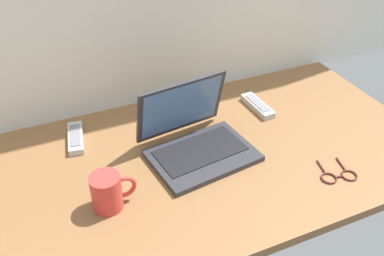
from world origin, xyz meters
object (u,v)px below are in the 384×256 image
object	(u,v)px
laptop	(195,138)
eyeglasses	(338,176)
remote_control_near	(258,106)
remote_control_far	(76,138)
coffee_mug	(108,192)

from	to	relation	value
laptop	eyeglasses	bearing A→B (deg)	-40.38
remote_control_near	remote_control_far	bearing A→B (deg)	173.72
coffee_mug	eyeglasses	distance (m)	0.66
laptop	remote_control_near	size ratio (longest dim) A/B	2.08
remote_control_near	laptop	bearing A→B (deg)	-157.11
remote_control_far	coffee_mug	bearing A→B (deg)	-85.40
eyeglasses	laptop	bearing A→B (deg)	139.62
laptop	remote_control_near	xyz separation A→B (m)	(0.30, 0.13, -0.03)
laptop	coffee_mug	distance (m)	0.33
coffee_mug	eyeglasses	xyz separation A→B (m)	(0.64, -0.16, -0.05)
laptop	remote_control_near	bearing A→B (deg)	22.89
laptop	coffee_mug	bearing A→B (deg)	-157.53
laptop	remote_control_far	size ratio (longest dim) A/B	2.03
coffee_mug	remote_control_far	distance (m)	0.33
coffee_mug	remote_control_near	xyz separation A→B (m)	(0.61, 0.26, -0.04)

